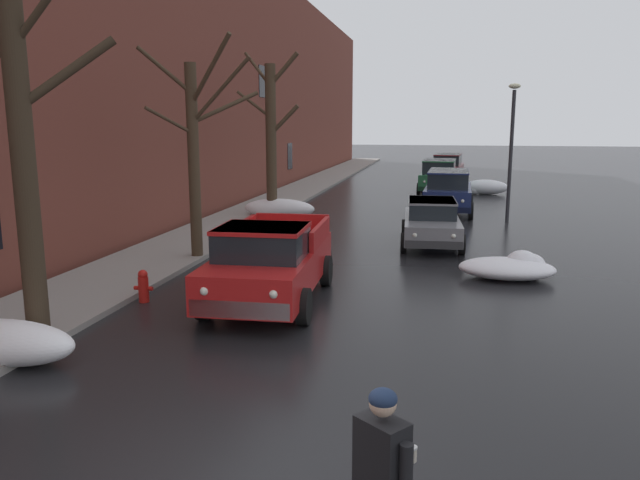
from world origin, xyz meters
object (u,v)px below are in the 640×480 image
Objects in this scene: suv_maroon_queued_behind_truck at (448,167)px; street_lamp_post at (511,145)px; bare_tree_second_along_sidewalk at (196,150)px; sedan_grey_parked_kerbside_close at (432,221)px; fire_hydrant at (143,286)px; bare_tree_at_the_corner at (19,117)px; bare_tree_mid_block at (271,136)px; suv_darkblue_parked_kerbside_mid at (448,190)px; pickup_truck_red_approaching_near_lane at (269,262)px; pedestrian_with_coffee at (382,473)px; suv_green_parked_far_down_block at (439,175)px.

street_lamp_post is (2.25, -15.62, 1.98)m from suv_maroon_queued_behind_truck.
bare_tree_second_along_sidewalk is 12.60m from street_lamp_post.
sedan_grey_parked_kerbside_close is 9.65m from fire_hydrant.
bare_tree_at_the_corner is 1.23× the size of bare_tree_second_along_sidewalk.
bare_tree_at_the_corner is 14.74m from bare_tree_mid_block.
sedan_grey_parked_kerbside_close is 7.11m from suv_darkblue_parked_kerbside_mid.
bare_tree_at_the_corner is 4.56m from fire_hydrant.
pickup_truck_red_approaching_near_lane is 8.37m from pedestrian_with_coffee.
bare_tree_at_the_corner reaches higher than suv_maroon_queued_behind_truck.
sedan_grey_parked_kerbside_close is at bearing -94.31° from suv_darkblue_parked_kerbside_mid.
suv_maroon_queued_behind_truck is at bearing 85.68° from suv_green_parked_far_down_block.
street_lamp_post is (8.73, 12.79, 2.61)m from fire_hydrant.
bare_tree_second_along_sidewalk is 4.94m from fire_hydrant.
bare_tree_mid_block is at bearing 146.21° from sedan_grey_parked_kerbside_close.
bare_tree_second_along_sidewalk reaches higher than fire_hydrant.
street_lamp_post is (2.88, 20.03, 1.93)m from pedestrian_with_coffee.
suv_darkblue_parked_kerbside_mid is (6.87, 10.58, -2.08)m from bare_tree_second_along_sidewalk.
bare_tree_mid_block reaches higher than fire_hydrant.
pedestrian_with_coffee is at bearing -91.60° from suv_darkblue_parked_kerbside_mid.
bare_tree_mid_block is 9.33× the size of fire_hydrant.
bare_tree_second_along_sidewalk reaches higher than pickup_truck_red_approaching_near_lane.
suv_darkblue_parked_kerbside_mid is 3.56m from street_lamp_post.
pedestrian_with_coffee is 20.33m from street_lamp_post.
sedan_grey_parked_kerbside_close is at bearing 52.05° from fire_hydrant.
street_lamp_post is at bearing -81.79° from suv_maroon_queued_behind_truck.
suv_darkblue_parked_kerbside_mid is 6.53× the size of fire_hydrant.
bare_tree_at_the_corner is at bearing -90.79° from bare_tree_second_along_sidewalk.
pedestrian_with_coffee is (6.33, -19.13, -2.24)m from bare_tree_mid_block.
suv_green_parked_far_down_block is at bearing 93.53° from suv_darkblue_parked_kerbside_mid.
street_lamp_post reaches higher than pickup_truck_red_approaching_near_lane.
pickup_truck_red_approaching_near_lane is 1.08× the size of suv_darkblue_parked_kerbside_mid.
bare_tree_mid_block reaches higher than sedan_grey_parked_kerbside_close.
bare_tree_mid_block reaches higher than street_lamp_post.
pedestrian_with_coffee is at bearing -51.05° from fire_hydrant.
bare_tree_mid_block is 8.12m from sedan_grey_parked_kerbside_close.
bare_tree_mid_block is at bearing -122.28° from suv_green_parked_far_down_block.
fire_hydrant is (0.50, 2.84, -3.54)m from bare_tree_at_the_corner.
suv_darkblue_parked_kerbside_mid reaches higher than pedestrian_with_coffee.
bare_tree_second_along_sidewalk is 1.41× the size of sedan_grey_parked_kerbside_close.
street_lamp_post reaches higher than pedestrian_with_coffee.
pedestrian_with_coffee is (-0.08, -14.84, 0.28)m from sedan_grey_parked_kerbside_close.
bare_tree_mid_block is 1.46× the size of suv_green_parked_far_down_block.
pedestrian_with_coffee is at bearing -91.00° from suv_maroon_queued_behind_truck.
fire_hydrant is (-6.48, -28.41, -0.63)m from suv_maroon_queued_behind_truck.
bare_tree_mid_block reaches higher than pedestrian_with_coffee.
bare_tree_mid_block is 3.76× the size of pedestrian_with_coffee.
suv_darkblue_parked_kerbside_mid is at bearing 21.91° from bare_tree_mid_block.
bare_tree_at_the_corner is 1.12× the size of bare_tree_mid_block.
bare_tree_second_along_sidewalk is 7.79m from bare_tree_mid_block.
pedestrian_with_coffee is 0.34× the size of street_lamp_post.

